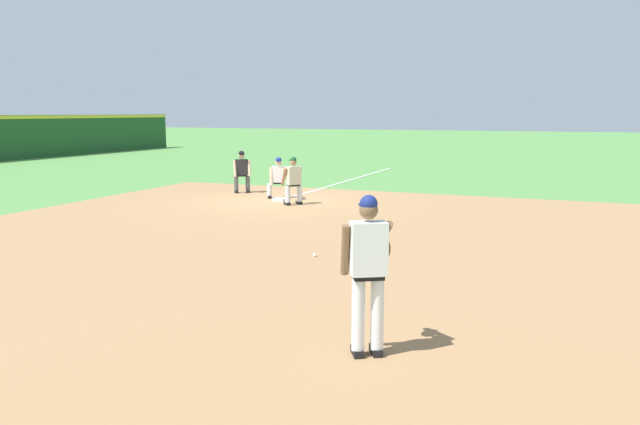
# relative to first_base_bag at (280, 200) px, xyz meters

# --- Properties ---
(ground_plane) EXTENTS (160.00, 160.00, 0.00)m
(ground_plane) POSITION_rel_first_base_bag_xyz_m (0.00, 0.00, -0.04)
(ground_plane) COLOR #518942
(infield_dirt_patch) EXTENTS (18.00, 18.00, 0.01)m
(infield_dirt_patch) POSITION_rel_first_base_bag_xyz_m (-5.51, -3.24, -0.04)
(infield_dirt_patch) COLOR #9E754C
(infield_dirt_patch) RESTS_ON ground
(foul_line_stripe) EXTENTS (12.60, 0.10, 0.00)m
(foul_line_stripe) POSITION_rel_first_base_bag_xyz_m (6.30, 0.00, -0.04)
(foul_line_stripe) COLOR white
(foul_line_stripe) RESTS_ON ground
(first_base_bag) EXTENTS (0.38, 0.38, 0.09)m
(first_base_bag) POSITION_rel_first_base_bag_xyz_m (0.00, 0.00, 0.00)
(first_base_bag) COLOR white
(first_base_bag) RESTS_ON ground
(baseball) EXTENTS (0.07, 0.07, 0.07)m
(baseball) POSITION_rel_first_base_bag_xyz_m (-6.68, -4.00, -0.01)
(baseball) COLOR white
(baseball) RESTS_ON ground
(pitcher) EXTENTS (0.84, 0.58, 1.86)m
(pitcher) POSITION_rel_first_base_bag_xyz_m (-10.97, -6.46, 1.01)
(pitcher) COLOR black
(pitcher) RESTS_ON ground
(first_baseman) EXTENTS (0.82, 1.03, 1.34)m
(first_baseman) POSITION_rel_first_base_bag_xyz_m (0.53, 0.27, 0.69)
(first_baseman) COLOR black
(first_baseman) RESTS_ON ground
(baserunner) EXTENTS (0.68, 0.66, 1.46)m
(baserunner) POSITION_rel_first_base_bag_xyz_m (-0.59, -0.74, 0.75)
(baserunner) COLOR black
(baserunner) RESTS_ON ground
(umpire) EXTENTS (0.64, 0.68, 1.46)m
(umpire) POSITION_rel_first_base_bag_xyz_m (1.33, 2.10, 0.75)
(umpire) COLOR black
(umpire) RESTS_ON ground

